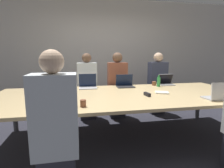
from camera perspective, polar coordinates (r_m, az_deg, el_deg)
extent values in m
plane|color=#2D2D38|center=(3.02, 3.61, -17.30)|extent=(24.00, 24.00, 0.00)
cube|color=beige|center=(4.77, -2.53, 9.96)|extent=(12.00, 0.06, 2.80)
cube|color=#D6B77F|center=(2.77, 3.77, -3.71)|extent=(4.02, 1.64, 0.04)
cylinder|color=#4C4C51|center=(3.59, -29.21, -8.01)|extent=(0.08, 0.08, 0.71)
cylinder|color=#4C4C51|center=(4.22, 26.31, -5.30)|extent=(0.08, 0.08, 0.71)
cube|color=#B7B7BC|center=(2.86, 30.56, -3.99)|extent=(0.31, 0.23, 0.02)
cube|color=#B7B7BC|center=(2.75, 32.32, -1.98)|extent=(0.31, 0.03, 0.23)
cube|color=silver|center=(2.76, 32.16, -1.96)|extent=(0.31, 0.03, 0.23)
cube|color=gray|center=(2.10, -16.74, -7.56)|extent=(0.33, 0.20, 0.02)
cube|color=gray|center=(1.98, -17.17, -5.26)|extent=(0.33, 0.05, 0.20)
cube|color=black|center=(1.99, -17.13, -5.24)|extent=(0.33, 0.05, 0.20)
cube|color=silver|center=(1.65, -18.19, -9.83)|extent=(0.40, 0.24, 0.75)
sphere|color=beige|center=(1.57, -19.09, 6.92)|extent=(0.21, 0.21, 0.21)
cylinder|color=brown|center=(2.11, -9.41, -6.25)|extent=(0.07, 0.07, 0.09)
cube|color=#B7B7BC|center=(3.74, 17.30, -0.20)|extent=(0.31, 0.21, 0.02)
cube|color=#B7B7BC|center=(3.79, 16.86, 1.65)|extent=(0.32, 0.09, 0.20)
cube|color=black|center=(3.78, 16.92, 1.57)|extent=(0.31, 0.09, 0.20)
cube|color=#2D2D38|center=(4.27, 14.28, -6.22)|extent=(0.32, 0.24, 0.45)
cube|color=#33384C|center=(4.15, 14.62, 1.77)|extent=(0.40, 0.24, 0.75)
sphere|color=beige|center=(4.12, 14.89, 8.40)|extent=(0.21, 0.21, 0.21)
cylinder|color=brown|center=(3.64, 13.59, 0.18)|extent=(0.09, 0.09, 0.08)
cylinder|color=green|center=(3.52, 14.97, 0.66)|extent=(0.06, 0.06, 0.18)
cylinder|color=green|center=(3.50, 15.05, 2.45)|extent=(0.03, 0.03, 0.04)
cube|color=silver|center=(3.24, -7.84, -1.30)|extent=(0.32, 0.24, 0.02)
cube|color=silver|center=(3.34, -7.99, 1.30)|extent=(0.33, 0.03, 0.25)
cube|color=#0F1933|center=(3.32, -7.98, 1.25)|extent=(0.32, 0.03, 0.24)
cube|color=#2D2D38|center=(3.84, -7.91, -7.79)|extent=(0.32, 0.24, 0.45)
cube|color=silver|center=(3.71, -8.12, 1.09)|extent=(0.40, 0.24, 0.75)
sphere|color=brown|center=(3.67, -8.29, 8.42)|extent=(0.20, 0.20, 0.20)
cylinder|color=white|center=(3.19, -12.54, -0.87)|extent=(0.08, 0.08, 0.10)
cube|color=#333338|center=(3.34, 4.44, -0.90)|extent=(0.33, 0.21, 0.02)
cube|color=#333338|center=(3.42, 4.01, 1.35)|extent=(0.33, 0.04, 0.22)
cube|color=#0F1933|center=(3.41, 4.05, 1.31)|extent=(0.33, 0.04, 0.21)
cube|color=#2D2D38|center=(3.89, 1.69, -7.49)|extent=(0.32, 0.24, 0.45)
cube|color=brown|center=(3.76, 1.74, 1.29)|extent=(0.40, 0.24, 0.75)
sphere|color=brown|center=(3.72, 1.78, 8.64)|extent=(0.21, 0.21, 0.21)
cube|color=gray|center=(3.28, -21.15, -1.71)|extent=(0.35, 0.24, 0.02)
cube|color=gray|center=(3.35, -21.00, 0.68)|extent=(0.36, 0.09, 0.23)
cube|color=black|center=(3.34, -21.03, 0.59)|extent=(0.35, 0.09, 0.23)
cube|color=black|center=(2.68, 11.41, -3.32)|extent=(0.06, 0.15, 0.05)
cube|color=silver|center=(2.94, 15.98, -2.67)|extent=(0.26, 0.24, 0.02)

